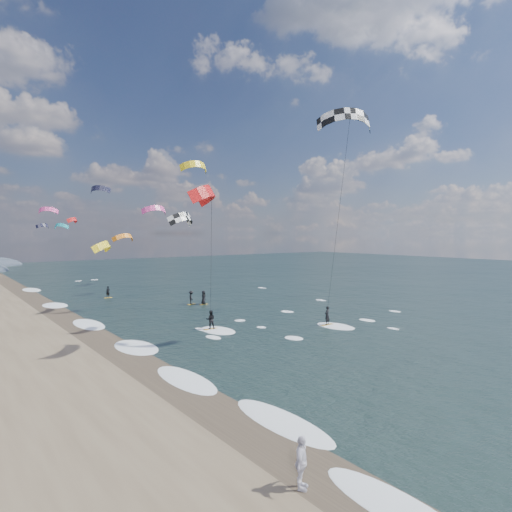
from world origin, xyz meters
TOP-DOWN VIEW (x-y plane):
  - ground at (0.00, 0.00)m, footprint 260.00×260.00m
  - wet_sand_strip at (-12.00, 10.00)m, footprint 3.00×240.00m
  - kitesurfer_near_a at (4.13, 6.48)m, footprint 7.98×9.21m
  - kitesurfer_near_b at (-5.03, 12.50)m, footprint 6.97×9.31m
  - far_kitesurfers at (2.18, 31.84)m, footprint 8.79×13.68m
  - bg_kite_field at (-0.93, 53.27)m, footprint 14.47×76.95m
  - shoreline_surf at (-10.80, 14.75)m, footprint 2.40×79.40m
  - beach_walker at (-13.21, -6.49)m, footprint 1.16×1.03m

SIDE VIEW (x-z plane):
  - ground at x=0.00m, z-range 0.00..0.00m
  - shoreline_surf at x=-10.80m, z-range -0.06..0.06m
  - wet_sand_strip at x=-12.00m, z-range 0.00..0.01m
  - far_kitesurfers at x=2.18m, z-range -0.01..1.74m
  - beach_walker at x=-13.21m, z-range 0.00..1.89m
  - kitesurfer_near_b at x=-5.03m, z-range 1.93..15.16m
  - bg_kite_field at x=-0.93m, z-range 6.56..16.91m
  - kitesurfer_near_a at x=4.13m, z-range 5.33..24.54m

